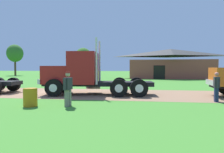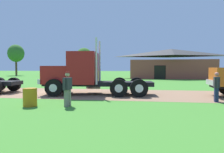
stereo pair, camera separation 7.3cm
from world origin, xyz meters
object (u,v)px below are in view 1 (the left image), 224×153
(truck_foreground_white, at_px, (83,75))
(steel_barrel, at_px, (30,97))
(visitor_standing_near, at_px, (216,86))
(visitor_by_barrel, at_px, (68,87))
(shed_building, at_px, (170,64))

(truck_foreground_white, xyz_separation_m, steel_barrel, (-1.22, -4.60, -0.93))
(visitor_standing_near, xyz_separation_m, steel_barrel, (-9.17, -2.63, -0.43))
(visitor_by_barrel, bearing_deg, truck_foreground_white, 97.16)
(truck_foreground_white, distance_m, shed_building, 24.48)
(visitor_by_barrel, distance_m, shed_building, 28.43)
(visitor_by_barrel, bearing_deg, visitor_standing_near, 17.76)
(truck_foreground_white, xyz_separation_m, shed_building, (8.89, 22.79, 1.09))
(visitor_standing_near, height_order, steel_barrel, visitor_standing_near)
(visitor_standing_near, bearing_deg, shed_building, 87.84)
(truck_foreground_white, relative_size, shed_building, 0.53)
(truck_foreground_white, distance_m, visitor_by_barrel, 4.40)
(truck_foreground_white, bearing_deg, visitor_by_barrel, -82.84)
(visitor_standing_near, bearing_deg, truck_foreground_white, 166.09)
(truck_foreground_white, distance_m, steel_barrel, 4.85)
(visitor_standing_near, xyz_separation_m, visitor_by_barrel, (-7.41, -2.37, 0.04))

